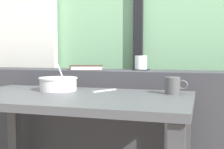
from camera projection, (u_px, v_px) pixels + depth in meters
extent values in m
cube|color=silver|center=(26.00, 15.00, 2.58)|extent=(0.56, 0.06, 2.50)
cube|color=black|center=(138.00, 5.00, 2.32)|extent=(0.07, 0.05, 2.60)
cube|color=#38383D|center=(117.00, 132.00, 1.98)|extent=(2.80, 0.29, 0.82)
cube|color=#414145|center=(15.00, 145.00, 1.91)|extent=(0.06, 0.06, 0.69)
cube|color=#4C4C51|center=(73.00, 98.00, 1.48)|extent=(1.14, 0.64, 0.03)
cube|color=black|center=(141.00, 70.00, 1.96)|extent=(0.10, 0.10, 0.00)
cylinder|color=white|center=(141.00, 62.00, 1.96)|extent=(0.08, 0.08, 0.09)
cylinder|color=#BC3D51|center=(141.00, 63.00, 1.96)|extent=(0.07, 0.07, 0.07)
cube|color=#47231E|center=(87.00, 70.00, 2.00)|extent=(0.24, 0.20, 0.00)
cube|color=silver|center=(87.00, 68.00, 1.99)|extent=(0.23, 0.19, 0.02)
cube|color=#47231E|center=(87.00, 66.00, 1.99)|extent=(0.24, 0.20, 0.00)
cube|color=#47231E|center=(71.00, 68.00, 1.99)|extent=(0.05, 0.14, 0.03)
cylinder|color=silver|center=(58.00, 84.00, 1.64)|extent=(0.20, 0.20, 0.07)
cylinder|color=silver|center=(58.00, 78.00, 1.64)|extent=(0.21, 0.21, 0.01)
cylinder|color=#9E5B33|center=(58.00, 85.00, 1.64)|extent=(0.18, 0.18, 0.05)
cylinder|color=silver|center=(62.00, 75.00, 1.67)|extent=(0.02, 0.13, 0.12)
ellipsoid|color=silver|center=(63.00, 82.00, 1.69)|extent=(0.03, 0.05, 0.01)
cube|color=silver|center=(105.00, 90.00, 1.63)|extent=(0.09, 0.16, 0.01)
cylinder|color=#4C4C4C|center=(172.00, 86.00, 1.50)|extent=(0.08, 0.08, 0.08)
torus|color=#4C4C4C|center=(183.00, 85.00, 1.49)|extent=(0.05, 0.01, 0.05)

